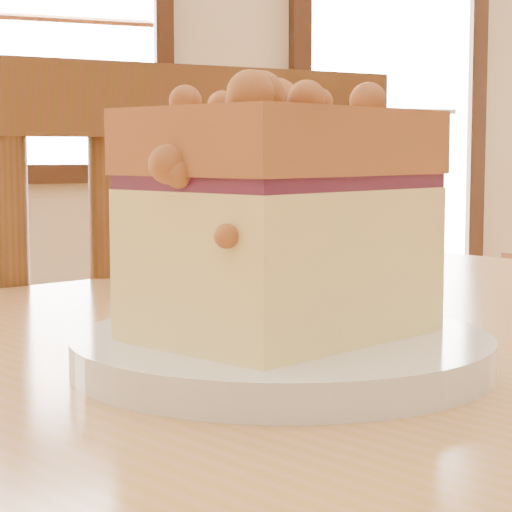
# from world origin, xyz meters

# --- Properties ---
(entry_door) EXTENTS (1.08, 0.06, 2.29)m
(entry_door) POSITION_xyz_m (2.30, 3.98, 1.20)
(entry_door) COLOR white
(entry_door) RESTS_ON ground
(plate) EXTENTS (0.20, 0.20, 0.02)m
(plate) POSITION_xyz_m (-0.10, 0.24, 0.76)
(plate) COLOR white
(plate) RESTS_ON cafe_table_main
(cake_slice) EXTENTS (0.16, 0.14, 0.12)m
(cake_slice) POSITION_xyz_m (-0.10, 0.24, 0.82)
(cake_slice) COLOR #FDDC8F
(cake_slice) RESTS_ON plate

